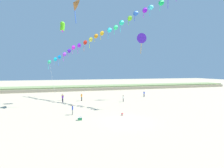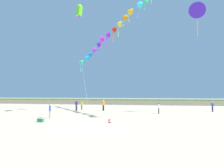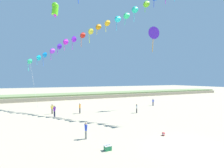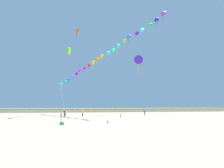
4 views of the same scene
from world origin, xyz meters
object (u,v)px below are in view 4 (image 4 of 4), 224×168
large_kite_mid_trail (138,60)px  beach_cooler (62,123)px  person_near_left (145,112)px  beach_ball (108,122)px  person_near_right (64,113)px  person_far_center (120,113)px  person_far_right (61,116)px  large_kite_low_lead (68,51)px  person_mid_center (66,112)px  person_far_left (83,112)px  large_kite_high_solo (77,31)px

large_kite_mid_trail → beach_cooler: (-16.52, -15.01, -14.66)m
person_near_left → large_kite_mid_trail: (-2.35, -2.75, 13.98)m
person_near_left → beach_ball: bearing=-125.9°
person_near_left → beach_cooler: bearing=-136.8°
person_near_right → beach_cooler: (2.21, -15.07, -0.80)m
person_near_right → person_far_center: size_ratio=1.16×
person_near_left → person_far_right: (-19.67, -14.36, 0.04)m
person_far_center → beach_ball: size_ratio=4.18×
large_kite_low_lead → person_mid_center: bearing=98.2°
person_far_left → beach_cooler: person_far_left is taller
large_kite_mid_trail → large_kite_high_solo: large_kite_high_solo is taller
person_far_left → person_near_left: bearing=5.7°
person_far_center → beach_cooler: size_ratio=2.62×
beach_ball → large_kite_low_lead: bearing=120.8°
large_kite_low_lead → beach_cooler: large_kite_low_lead is taller
person_near_left → person_far_center: 9.62m
person_near_right → beach_ball: bearing=-57.7°
large_kite_low_lead → person_far_left: bearing=9.0°
large_kite_low_lead → large_kite_high_solo: size_ratio=0.45×
large_kite_high_solo → large_kite_mid_trail: bearing=13.1°
person_far_left → beach_cooler: bearing=-97.2°
person_far_left → large_kite_mid_trail: large_kite_mid_trail is taller
large_kite_mid_trail → person_mid_center: bearing=172.0°
person_far_left → large_kite_high_solo: 19.73m
large_kite_high_solo → person_far_center: bearing=5.4°
person_mid_center → person_far_center: (13.21, -5.36, -0.06)m
person_far_left → beach_ball: (4.67, -15.14, -0.83)m
large_kite_low_lead → person_far_right: bearing=-84.6°
person_mid_center → person_far_right: person_far_right is taller
person_far_right → large_kite_high_solo: size_ratio=0.31×
person_far_center → large_kite_mid_trail: large_kite_mid_trail is taller
person_far_right → person_mid_center: bearing=95.9°
large_kite_mid_trail → beach_ball: 22.58m
large_kite_mid_trail → large_kite_high_solo: size_ratio=0.94×
person_near_right → large_kite_high_solo: size_ratio=0.34×
person_far_left → person_far_right: 12.99m
person_far_left → large_kite_low_lead: (-3.97, -0.63, 15.51)m
person_near_right → person_mid_center: person_near_right is taller
large_kite_low_lead → beach_ball: size_ratio=6.47×
beach_cooler → beach_ball: size_ratio=1.59×
large_kite_high_solo → person_far_left: bearing=72.0°
person_near_left → person_near_right: (-21.09, -2.69, 0.12)m
large_kite_low_lead → large_kite_mid_trail: large_kite_low_lead is taller
person_far_left → large_kite_low_lead: bearing=-171.0°
person_far_left → large_kite_high_solo: large_kite_high_solo is taller
person_far_left → person_mid_center: bearing=160.0°
beach_cooler → person_near_right: bearing=98.4°
person_mid_center → large_kite_high_solo: size_ratio=0.31×
person_far_center → beach_cooler: bearing=-131.7°
person_mid_center → person_far_left: size_ratio=0.92×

